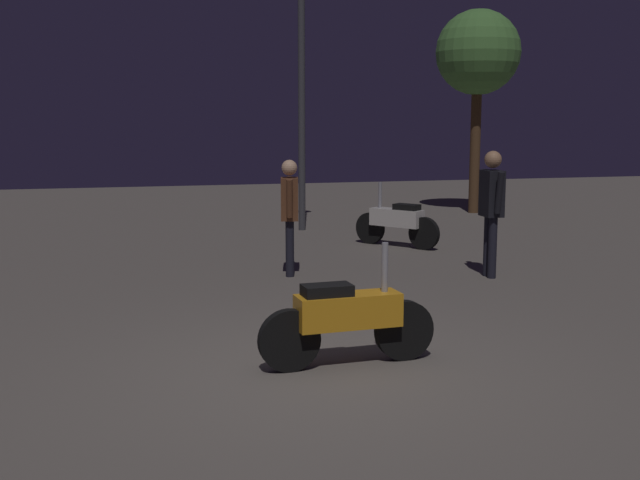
% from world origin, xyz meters
% --- Properties ---
extents(ground_plane, '(40.00, 40.00, 0.00)m').
position_xyz_m(ground_plane, '(0.00, 0.00, 0.00)').
color(ground_plane, '#605951').
extents(motorcycle_orange_foreground, '(1.66, 0.35, 1.11)m').
position_xyz_m(motorcycle_orange_foreground, '(0.30, 0.22, 0.44)').
color(motorcycle_orange_foreground, black).
rests_on(motorcycle_orange_foreground, ground_plane).
extents(motorcycle_white_parked_left, '(1.10, 1.37, 1.11)m').
position_xyz_m(motorcycle_white_parked_left, '(3.04, 6.38, 0.44)').
color(motorcycle_white_parked_left, black).
rests_on(motorcycle_white_parked_left, ground_plane).
extents(person_rider_beside, '(0.26, 0.67, 1.78)m').
position_xyz_m(person_rider_beside, '(3.39, 3.55, 1.07)').
color(person_rider_beside, black).
rests_on(person_rider_beside, ground_plane).
extents(person_bystander_far, '(0.31, 0.67, 1.65)m').
position_xyz_m(person_bystander_far, '(0.68, 4.37, 0.98)').
color(person_bystander_far, black).
rests_on(person_bystander_far, ground_plane).
extents(streetlamp_near, '(0.36, 0.36, 5.41)m').
position_xyz_m(streetlamp_near, '(1.92, 8.82, 3.40)').
color(streetlamp_near, '#38383D').
rests_on(streetlamp_near, ground_plane).
extents(tree_left_bg, '(1.96, 1.96, 4.71)m').
position_xyz_m(tree_left_bg, '(6.55, 10.64, 3.69)').
color(tree_left_bg, '#4C331E').
rests_on(tree_left_bg, ground_plane).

